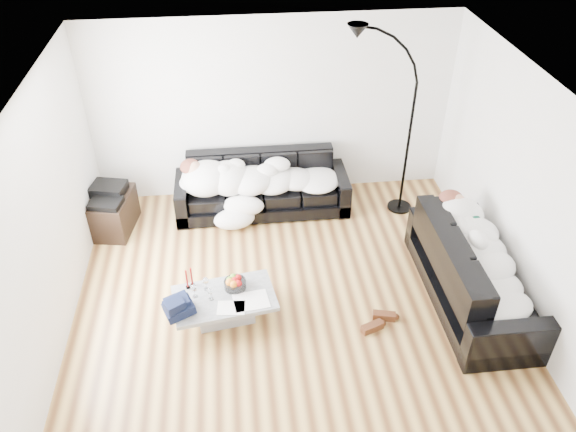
{
  "coord_description": "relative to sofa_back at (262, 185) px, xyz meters",
  "views": [
    {
      "loc": [
        -0.57,
        -4.84,
        4.69
      ],
      "look_at": [
        0.0,
        0.3,
        0.9
      ],
      "focal_mm": 35.0,
      "sensor_mm": 36.0,
      "label": 1
    }
  ],
  "objects": [
    {
      "name": "candle_right",
      "position": [
        -0.92,
        -1.88,
        0.06
      ],
      "size": [
        0.05,
        0.05,
        0.26
      ],
      "primitive_type": "cylinder",
      "rotation": [
        0.0,
        0.0,
        -0.16
      ],
      "color": "maroon",
      "rests_on": "coffee_table"
    },
    {
      "name": "shoes",
      "position": [
        1.11,
        -2.39,
        -0.34
      ],
      "size": [
        0.47,
        0.38,
        0.1
      ],
      "primitive_type": null,
      "rotation": [
        0.0,
        0.0,
        0.16
      ],
      "color": "#472311",
      "rests_on": "ground"
    },
    {
      "name": "sleeper_back",
      "position": [
        0.0,
        -0.05,
        0.23
      ],
      "size": [
        2.03,
        0.7,
        0.41
      ],
      "primitive_type": null,
      "color": "white",
      "rests_on": "sofa_back"
    },
    {
      "name": "stereo",
      "position": [
        -2.05,
        -0.25,
        0.19
      ],
      "size": [
        0.51,
        0.43,
        0.13
      ],
      "primitive_type": "cube",
      "rotation": [
        0.0,
        0.0,
        -0.23
      ],
      "color": "black",
      "rests_on": "av_cabinet"
    },
    {
      "name": "ground",
      "position": [
        0.21,
        -1.75,
        -0.39
      ],
      "size": [
        5.0,
        5.0,
        0.0
      ],
      "primitive_type": "plane",
      "color": "brown",
      "rests_on": "ground"
    },
    {
      "name": "fruit_bowl",
      "position": [
        -0.45,
        -1.96,
        0.01
      ],
      "size": [
        0.28,
        0.28,
        0.15
      ],
      "primitive_type": "cylinder",
      "rotation": [
        0.0,
        0.0,
        -0.12
      ],
      "color": "white",
      "rests_on": "coffee_table"
    },
    {
      "name": "wine_glass_a",
      "position": [
        -0.77,
        -1.95,
        0.01
      ],
      "size": [
        0.09,
        0.09,
        0.17
      ],
      "primitive_type": "cylinder",
      "rotation": [
        0.0,
        0.0,
        0.31
      ],
      "color": "white",
      "rests_on": "coffee_table"
    },
    {
      "name": "coffee_table",
      "position": [
        -0.57,
        -2.09,
        -0.23
      ],
      "size": [
        1.19,
        0.81,
        0.32
      ],
      "primitive_type": "cube",
      "rotation": [
        0.0,
        0.0,
        0.15
      ],
      "color": "#939699",
      "rests_on": "ground"
    },
    {
      "name": "wall_left",
      "position": [
        -2.29,
        -1.75,
        0.91
      ],
      "size": [
        0.02,
        4.5,
        2.6
      ],
      "primitive_type": "cube",
      "color": "silver",
      "rests_on": "ground"
    },
    {
      "name": "sofa_right",
      "position": [
        2.27,
        -2.08,
        0.05
      ],
      "size": [
        0.93,
        2.17,
        0.88
      ],
      "primitive_type": "cube",
      "rotation": [
        0.0,
        0.0,
        1.57
      ],
      "color": "black",
      "rests_on": "ground"
    },
    {
      "name": "teal_cushion",
      "position": [
        2.21,
        -1.41,
        0.33
      ],
      "size": [
        0.42,
        0.38,
        0.2
      ],
      "primitive_type": "ellipsoid",
      "rotation": [
        0.0,
        0.0,
        0.24
      ],
      "color": "#0A4730",
      "rests_on": "sofa_right"
    },
    {
      "name": "sleeper_right",
      "position": [
        2.27,
        -2.08,
        0.25
      ],
      "size": [
        0.78,
        1.86,
        0.45
      ],
      "primitive_type": null,
      "rotation": [
        0.0,
        0.0,
        1.57
      ],
      "color": "white",
      "rests_on": "sofa_right"
    },
    {
      "name": "candle_left",
      "position": [
        -0.97,
        -1.9,
        0.06
      ],
      "size": [
        0.05,
        0.05,
        0.26
      ],
      "primitive_type": "cylinder",
      "rotation": [
        0.0,
        0.0,
        -0.05
      ],
      "color": "maroon",
      "rests_on": "coffee_table"
    },
    {
      "name": "ceiling",
      "position": [
        0.21,
        -1.75,
        2.21
      ],
      "size": [
        5.0,
        5.0,
        0.0
      ],
      "primitive_type": "plane",
      "color": "white",
      "rests_on": "ground"
    },
    {
      "name": "newspaper_a",
      "position": [
        -0.28,
        -2.19,
        -0.06
      ],
      "size": [
        0.42,
        0.34,
        0.01
      ],
      "primitive_type": "cube",
      "rotation": [
        0.0,
        0.0,
        0.14
      ],
      "color": "silver",
      "rests_on": "coffee_table"
    },
    {
      "name": "wine_glass_b",
      "position": [
        -0.89,
        -2.05,
        0.01
      ],
      "size": [
        0.09,
        0.09,
        0.17
      ],
      "primitive_type": "cylinder",
      "rotation": [
        0.0,
        0.0,
        0.33
      ],
      "color": "white",
      "rests_on": "coffee_table"
    },
    {
      "name": "av_cabinet",
      "position": [
        -2.05,
        -0.25,
        -0.14
      ],
      "size": [
        0.63,
        0.82,
        0.51
      ],
      "primitive_type": "cube",
      "rotation": [
        0.0,
        0.0,
        -0.17
      ],
      "color": "black",
      "rests_on": "ground"
    },
    {
      "name": "floor_lamp",
      "position": [
        1.96,
        -0.21,
        0.78
      ],
      "size": [
        0.92,
        0.66,
        2.34
      ],
      "primitive_type": null,
      "rotation": [
        0.0,
        0.0,
        0.42
      ],
      "color": "black",
      "rests_on": "ground"
    },
    {
      "name": "navy_jacket",
      "position": [
        -1.05,
        -2.29,
        0.09
      ],
      "size": [
        0.41,
        0.39,
        0.16
      ],
      "primitive_type": null,
      "rotation": [
        0.0,
        0.0,
        0.49
      ],
      "color": "black",
      "rests_on": "coffee_table"
    },
    {
      "name": "wall_back",
      "position": [
        0.21,
        0.5,
        0.91
      ],
      "size": [
        5.0,
        0.02,
        2.6
      ],
      "primitive_type": "cube",
      "color": "silver",
      "rests_on": "ground"
    },
    {
      "name": "sofa_back",
      "position": [
        0.0,
        0.0,
        0.0
      ],
      "size": [
        2.4,
        0.83,
        0.79
      ],
      "primitive_type": "cube",
      "color": "black",
      "rests_on": "ground"
    },
    {
      "name": "wine_glass_c",
      "position": [
        -0.71,
        -2.11,
        0.01
      ],
      "size": [
        0.07,
        0.07,
        0.16
      ],
      "primitive_type": "cylinder",
      "rotation": [
        0.0,
        0.0,
        -0.06
      ],
      "color": "white",
      "rests_on": "coffee_table"
    },
    {
      "name": "newspaper_b",
      "position": [
        -0.5,
        -2.27,
        -0.06
      ],
      "size": [
        0.32,
        0.24,
        0.01
      ],
      "primitive_type": "cube",
      "rotation": [
        0.0,
        0.0,
        -0.09
      ],
      "color": "silver",
      "rests_on": "coffee_table"
    },
    {
      "name": "wall_right",
      "position": [
        2.71,
        -1.75,
        0.91
      ],
      "size": [
        0.02,
        4.5,
        2.6
      ],
      "primitive_type": "cube",
      "color": "silver",
      "rests_on": "ground"
    }
  ]
}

